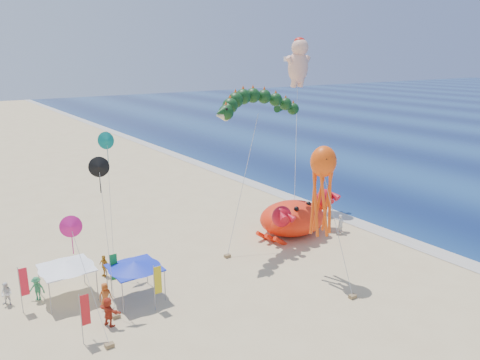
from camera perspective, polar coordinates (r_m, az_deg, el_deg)
name	(u,v)px	position (r m, az deg, el deg)	size (l,w,h in m)	color
ground	(274,257)	(39.22, 4.12, -9.40)	(320.00, 320.00, 0.00)	#D1B784
foam_strip	(371,228)	(47.16, 15.63, -5.62)	(320.00, 320.00, 0.00)	silver
crab_inflatable	(293,217)	(43.63, 6.52, -4.50)	(8.72, 6.68, 3.82)	#FE2A0D
dragon_kite	(257,108)	(40.59, 2.06, 8.81)	(11.23, 5.48, 13.04)	black
cherub_kite	(299,61)	(51.26, 7.16, 14.17)	(7.31, 7.87, 17.95)	#FFBB9B
octopus_kite	(322,184)	(34.45, 10.02, -0.48)	(1.99, 5.16, 9.93)	#FF500D
canopy_blue	(134,265)	(32.93, -12.74, -10.07)	(3.53, 3.53, 2.71)	gray
canopy_white	(66,265)	(34.24, -20.44, -9.68)	(3.62, 3.62, 2.71)	gray
feather_flags	(95,285)	(31.87, -17.21, -12.14)	(7.74, 5.72, 3.20)	gray
beachgoers	(108,286)	(34.03, -15.74, -12.34)	(28.69, 8.17, 1.89)	white
small_kites	(97,189)	(31.77, -17.04, -1.06)	(6.22, 10.30, 10.75)	black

